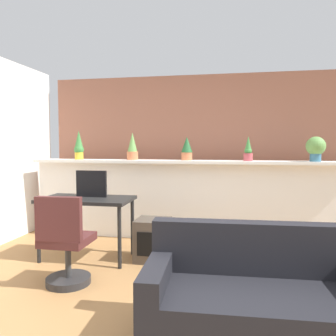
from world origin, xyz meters
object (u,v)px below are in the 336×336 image
potted_plant_0 (79,146)px  desk (87,205)px  side_cube_shelf (153,240)px  tv_monitor (91,184)px  potted_plant_3 (248,151)px  couch (257,303)px  potted_plant_4 (316,147)px  potted_plant_2 (187,148)px  office_chair (65,247)px  potted_plant_1 (132,147)px

potted_plant_0 → desk: size_ratio=0.40×
side_cube_shelf → tv_monitor: bearing=-179.6°
potted_plant_3 → desk: bearing=-153.2°
potted_plant_3 → couch: bearing=-91.0°
potted_plant_4 → desk: bearing=-161.0°
potted_plant_0 → side_cube_shelf: size_ratio=0.87×
potted_plant_2 → potted_plant_3: (0.86, -0.05, -0.03)m
potted_plant_2 → couch: (0.82, -2.46, -1.06)m
office_chair → desk: bearing=99.5°
potted_plant_2 → desk: bearing=-136.3°
desk → office_chair: office_chair is taller
potted_plant_1 → office_chair: potted_plant_1 is taller
potted_plant_3 → couch: size_ratio=0.22×
potted_plant_3 → potted_plant_4: (0.87, -0.02, 0.05)m
potted_plant_0 → desk: bearing=-60.4°
potted_plant_2 → tv_monitor: bearing=-137.7°
potted_plant_0 → potted_plant_2: (1.64, 0.06, -0.03)m
tv_monitor → side_cube_shelf: bearing=0.4°
potted_plant_2 → office_chair: 2.28m
potted_plant_2 → office_chair: size_ratio=0.38×
potted_plant_1 → potted_plant_3: size_ratio=1.19×
potted_plant_3 → potted_plant_0: bearing=-179.9°
potted_plant_1 → potted_plant_3: potted_plant_1 is taller
tv_monitor → side_cube_shelf: 1.02m
potted_plant_1 → tv_monitor: size_ratio=1.05×
potted_plant_4 → couch: (-0.92, -2.39, -1.07)m
potted_plant_0 → potted_plant_1: potted_plant_0 is taller
tv_monitor → couch: (1.88, -1.50, -0.63)m
potted_plant_4 → desk: potted_plant_4 is taller
potted_plant_1 → side_cube_shelf: 1.56m
office_chair → side_cube_shelf: office_chair is taller
potted_plant_0 → office_chair: potted_plant_0 is taller
potted_plant_2 → tv_monitor: size_ratio=0.88×
office_chair → potted_plant_2: bearing=62.6°
potted_plant_3 → office_chair: bearing=-135.5°
potted_plant_1 → side_cube_shelf: bearing=-60.8°
potted_plant_3 → potted_plant_4: potted_plant_3 is taller
potted_plant_3 → tv_monitor: size_ratio=0.89×
potted_plant_3 → office_chair: (-1.82, -1.79, -0.92)m
potted_plant_3 → side_cube_shelf: 1.80m
potted_plant_4 → office_chair: bearing=-146.6°
potted_plant_0 → office_chair: 2.15m
potted_plant_3 → potted_plant_1: bearing=178.0°
potted_plant_1 → desk: bearing=-104.4°
desk → potted_plant_3: bearing=26.8°
potted_plant_2 → potted_plant_4: potted_plant_2 is taller
potted_plant_3 → desk: size_ratio=0.31×
desk → potted_plant_1: bearing=75.6°
couch → office_chair: bearing=160.7°
office_chair → potted_plant_3: bearing=44.5°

